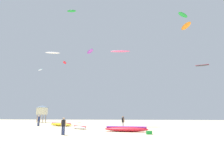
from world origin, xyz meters
TOP-DOWN VIEW (x-y plane):
  - ground_plane at (0.00, 0.00)m, footprint 120.00×120.00m
  - person_foreground at (-2.91, 5.18)m, footprint 0.52×0.36m
  - person_midground at (-12.29, 18.61)m, footprint 0.41×0.49m
  - person_left at (2.12, 14.58)m, footprint 0.37×0.47m
  - kite_grounded_near at (2.76, 9.36)m, footprint 5.00×1.94m
  - kite_grounded_mid at (-3.54, 12.91)m, footprint 2.95×2.86m
  - kite_grounded_far at (-8.38, 18.61)m, footprint 4.90×3.45m
  - lifeguard_tower at (-19.14, 33.22)m, footprint 2.30×2.30m
  - cooler_box at (5.06, 6.71)m, footprint 0.56×0.36m
  - kite_aloft_0 at (1.45, 20.12)m, footprint 3.66×1.32m
  - kite_aloft_1 at (-21.58, 35.31)m, footprint 2.00×1.57m
  - kite_aloft_3 at (15.40, 20.30)m, footprint 2.30×1.28m
  - kite_aloft_4 at (16.17, 31.64)m, footprint 3.41×3.45m
  - kite_aloft_5 at (-15.10, 36.22)m, footprint 0.94×2.54m
  - kite_aloft_6 at (14.21, 23.35)m, footprint 1.76×3.53m
  - kite_aloft_7 at (-4.17, 20.17)m, footprint 2.05×2.71m
  - kite_aloft_8 at (-12.79, 23.18)m, footprint 3.15×1.55m
  - kite_aloft_9 at (-11.08, 28.56)m, footprint 2.26×0.74m

SIDE VIEW (x-z plane):
  - ground_plane at x=0.00m, z-range 0.00..0.00m
  - cooler_box at x=5.06m, z-range 0.00..0.32m
  - kite_grounded_mid at x=-3.54m, z-range -0.02..0.39m
  - kite_grounded_far at x=-8.38m, z-range -0.02..0.58m
  - kite_grounded_near at x=2.76m, z-range -0.02..0.58m
  - person_foreground at x=-2.91m, z-range 0.13..1.71m
  - person_left at x=2.12m, z-range 0.14..1.79m
  - person_midground at x=-12.29m, z-range 0.15..1.93m
  - lifeguard_tower at x=-19.14m, z-range 0.98..5.13m
  - kite_aloft_3 at x=15.40m, z-range 9.93..10.21m
  - kite_aloft_0 at x=1.45m, z-range 12.78..13.40m
  - kite_aloft_7 at x=-4.17m, z-range 13.12..13.45m
  - kite_aloft_1 at x=-21.58m, z-range 13.64..14.11m
  - kite_aloft_8 at x=-12.79m, z-range 14.16..14.59m
  - kite_aloft_5 at x=-15.10m, z-range 15.73..16.28m
  - kite_aloft_6 at x=14.21m, z-range 18.51..19.33m
  - kite_aloft_4 at x=16.17m, z-range 25.55..26.17m
  - kite_aloft_9 at x=-11.08m, z-range 26.67..27.22m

